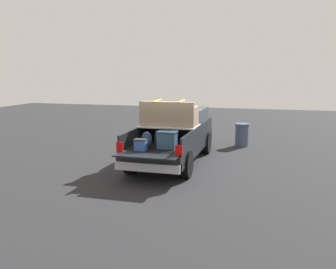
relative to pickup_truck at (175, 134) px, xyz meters
name	(u,v)px	position (x,y,z in m)	size (l,w,h in m)	color
ground_plane	(173,162)	(-0.35, 0.00, -0.95)	(40.00, 40.00, 0.00)	#262628
pickup_truck	(175,134)	(0.00, 0.00, 0.00)	(6.05, 2.06, 2.23)	black
trash_can	(242,135)	(3.23, -2.11, -0.45)	(0.60, 0.60, 0.98)	#3F4C66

